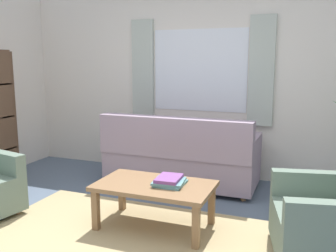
{
  "coord_description": "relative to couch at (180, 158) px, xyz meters",
  "views": [
    {
      "loc": [
        1.45,
        -2.73,
        1.59
      ],
      "look_at": [
        0.12,
        0.7,
        0.94
      ],
      "focal_mm": 39.93,
      "sensor_mm": 36.0,
      "label": 1
    }
  ],
  "objects": [
    {
      "name": "area_rug",
      "position": [
        0.06,
        -1.61,
        -0.36
      ],
      "size": [
        2.74,
        1.76,
        0.01
      ],
      "primitive_type": "cube",
      "color": "tan",
      "rests_on": "ground_plane"
    },
    {
      "name": "couch",
      "position": [
        0.0,
        0.0,
        0.0
      ],
      "size": [
        1.9,
        0.82,
        0.92
      ],
      "rotation": [
        0.0,
        0.0,
        3.14
      ],
      "color": "#998499",
      "rests_on": "ground_plane"
    },
    {
      "name": "coffee_table",
      "position": [
        0.18,
        -1.24,
        0.01
      ],
      "size": [
        1.1,
        0.64,
        0.44
      ],
      "color": "olive",
      "rests_on": "ground_plane"
    },
    {
      "name": "window_with_curtains",
      "position": [
        0.06,
        0.57,
        1.08
      ],
      "size": [
        1.98,
        0.07,
        1.4
      ],
      "color": "white"
    },
    {
      "name": "book_stack_on_table",
      "position": [
        0.32,
        -1.21,
        0.11
      ],
      "size": [
        0.31,
        0.31,
        0.07
      ],
      "color": "#5B8E93",
      "rests_on": "coffee_table"
    },
    {
      "name": "wall_back",
      "position": [
        0.06,
        0.65,
        0.93
      ],
      "size": [
        5.32,
        0.12,
        2.6
      ],
      "primitive_type": "cube",
      "color": "silver",
      "rests_on": "ground_plane"
    },
    {
      "name": "ground_plane",
      "position": [
        0.06,
        -1.61,
        -0.37
      ],
      "size": [
        6.24,
        6.24,
        0.0
      ],
      "primitive_type": "plane",
      "color": "slate"
    }
  ]
}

